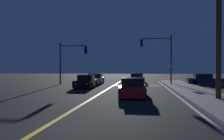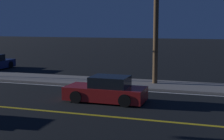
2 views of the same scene
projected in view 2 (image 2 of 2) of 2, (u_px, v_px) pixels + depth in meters
sidewalk_right at (114, 83)px, 22.26m from camera, size 3.20×39.17×0.15m
lane_line_center at (63, 112)px, 15.04m from camera, size 0.20×37.00×0.01m
lane_line_edge_right at (105, 89)px, 20.53m from camera, size 0.16×37.00×0.01m
car_far_approaching_red at (106, 91)px, 17.11m from camera, size 1.88×4.23×1.34m
utility_pole_right at (156, 9)px, 21.03m from camera, size 1.77×0.33×9.57m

